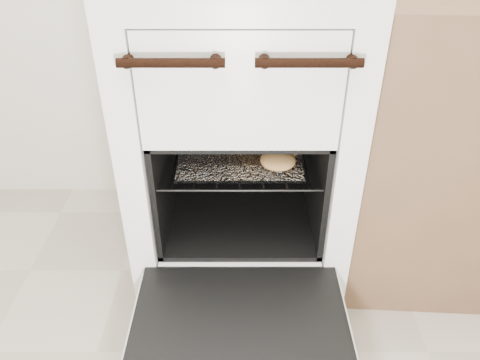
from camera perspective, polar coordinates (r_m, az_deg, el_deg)
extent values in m
cube|color=white|center=(1.53, 0.00, 5.58)|extent=(0.65, 0.69, 0.99)
cylinder|color=black|center=(1.06, -8.44, 13.93)|extent=(0.24, 0.02, 0.02)
cylinder|color=black|center=(1.06, 8.44, 13.93)|extent=(0.24, 0.02, 0.02)
cube|color=black|center=(1.26, 0.00, -17.78)|extent=(0.56, 0.43, 0.03)
cube|color=white|center=(1.28, 0.00, -18.33)|extent=(0.58, 0.45, 0.02)
cylinder|color=black|center=(1.48, -9.03, 3.46)|extent=(0.01, 0.45, 0.01)
cylinder|color=black|center=(1.48, 9.03, 3.46)|extent=(0.01, 0.45, 0.01)
cylinder|color=black|center=(1.28, 0.00, -1.30)|extent=(0.46, 0.01, 0.01)
cylinder|color=black|center=(1.65, 0.00, 7.22)|extent=(0.46, 0.01, 0.01)
cylinder|color=black|center=(1.47, -7.58, 3.47)|extent=(0.01, 0.43, 0.01)
cylinder|color=black|center=(1.47, -5.07, 3.49)|extent=(0.01, 0.43, 0.01)
cylinder|color=black|center=(1.46, -2.54, 3.50)|extent=(0.01, 0.43, 0.01)
cylinder|color=black|center=(1.46, 0.00, 3.50)|extent=(0.01, 0.43, 0.01)
cylinder|color=black|center=(1.46, 2.54, 3.50)|extent=(0.01, 0.43, 0.01)
cylinder|color=black|center=(1.47, 5.07, 3.49)|extent=(0.01, 0.43, 0.01)
cylinder|color=black|center=(1.47, 7.58, 3.47)|extent=(0.01, 0.43, 0.01)
cube|color=white|center=(1.44, 0.00, 3.30)|extent=(0.37, 0.32, 0.01)
ellipsoid|color=tan|center=(1.36, 4.66, 2.43)|extent=(0.14, 0.14, 0.05)
ellipsoid|color=tan|center=(1.52, 2.56, 6.07)|extent=(0.11, 0.11, 0.04)
ellipsoid|color=tan|center=(1.52, 0.50, 6.11)|extent=(0.12, 0.12, 0.05)
ellipsoid|color=tan|center=(1.42, 5.39, 4.04)|extent=(0.10, 0.10, 0.05)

